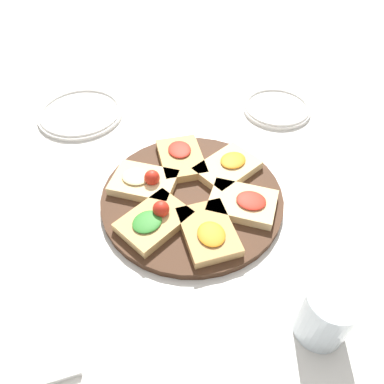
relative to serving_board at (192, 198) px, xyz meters
name	(u,v)px	position (x,y,z in m)	size (l,w,h in m)	color
ground_plane	(192,200)	(0.00, 0.00, -0.01)	(3.00, 3.00, 0.00)	silver
serving_board	(192,198)	(0.00, 0.00, 0.00)	(0.38, 0.38, 0.02)	#422819
focaccia_slice_0	(144,181)	(-0.10, 0.02, 0.02)	(0.15, 0.11, 0.05)	#E5C689
focaccia_slice_1	(154,220)	(-0.07, -0.08, 0.02)	(0.16, 0.16, 0.05)	tan
focaccia_slice_2	(208,232)	(0.04, -0.10, 0.02)	(0.14, 0.16, 0.03)	tan
focaccia_slice_3	(243,203)	(0.11, -0.02, 0.02)	(0.15, 0.12, 0.03)	#E5C689
focaccia_slice_4	(228,167)	(0.07, 0.08, 0.02)	(0.16, 0.16, 0.03)	#E5C689
focaccia_slice_5	(181,158)	(-0.04, 0.10, 0.02)	(0.13, 0.16, 0.03)	tan
plate_left	(81,113)	(-0.33, 0.27, 0.00)	(0.22, 0.22, 0.02)	white
plate_right	(277,108)	(0.20, 0.35, 0.00)	(0.18, 0.18, 0.02)	white
water_glass	(326,314)	(0.23, -0.26, 0.05)	(0.08, 0.08, 0.11)	silver
napkin_stack	(39,352)	(-0.20, -0.34, 0.00)	(0.12, 0.10, 0.01)	white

